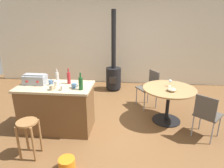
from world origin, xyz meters
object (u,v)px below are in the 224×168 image
Objects in this scene: cup_1 at (74,86)px; wine_glass at (170,81)px; cup_0 at (62,88)px; cup_4 at (51,83)px; bottle_0 at (69,78)px; cup_2 at (57,84)px; wood_stove at (114,72)px; kitchen_island at (57,108)px; dining_table at (169,96)px; folding_chair_near at (149,86)px; bottle_2 at (81,83)px; serving_bowl at (172,89)px; bottle_1 at (57,76)px; cup_3 at (52,88)px; wooden_stool at (28,131)px; plastic_bucket at (67,165)px; toolbox at (35,79)px; folding_chair_far at (207,114)px.

cup_1 is 1.94m from wine_glass.
cup_4 reaches higher than cup_0.
bottle_0 is 2.49× the size of cup_2.
wine_glass is at bearing -51.00° from wood_stove.
dining_table is at bearing 13.47° from kitchen_island.
folding_chair_near reaches higher than dining_table.
bottle_2 is 1.73m from serving_bowl.
kitchen_island is at bearing 140.43° from cup_2.
cup_0 is at bearing -60.49° from bottle_1.
bottle_0 is at bearing 136.23° from bottle_2.
serving_bowl is (-0.02, -0.28, -0.07)m from wine_glass.
cup_0 reaches higher than wine_glass.
wine_glass is (2.13, 0.68, -0.11)m from cup_2.
kitchen_island is at bearing 98.50° from cup_3.
cup_1 is 0.48m from cup_4.
plastic_bucket is at bearing -20.94° from wooden_stool.
bottle_2 is 0.32m from cup_0.
folding_chair_near is 2.17× the size of toolbox.
cup_4 is (-2.80, 0.07, 0.45)m from folding_chair_far.
folding_chair_near is 2.14m from bottle_1.
wood_stove is at bearing 73.09° from bottle_0.
cup_2 is 0.50× the size of plastic_bucket.
bottle_2 is at bearing -35.72° from bottle_1.
cup_2 is at bearing -39.57° from kitchen_island.
wood_stove is at bearing 132.08° from folding_chair_near.
cup_0 is at bearing -176.32° from folding_chair_far.
toolbox is at bearing -152.63° from folding_chair_near.
cup_0 is 1.24m from plastic_bucket.
bottle_1 is 1.35× the size of serving_bowl.
toolbox is at bearing 178.23° from folding_chair_far.
toolbox is at bearing 173.11° from kitchen_island.
bottle_2 is (0.53, -0.16, 0.56)m from kitchen_island.
dining_table is 2.10m from cup_0.
bottle_0 is at bearing -168.85° from dining_table.
wooden_stool is 0.58× the size of dining_table.
bottle_2 reaches higher than folding_chair_near.
cup_1 is 1.03× the size of cup_2.
serving_bowl is (1.78, 0.44, -0.17)m from cup_1.
folding_chair_far is at bearing -51.19° from wood_stove.
bottle_0 reaches higher than bottle_1.
cup_0 is 2.14m from wine_glass.
plastic_bucket is (-1.64, -1.58, -0.47)m from dining_table.
bottle_0 reaches higher than kitchen_island.
cup_0 is 1.03× the size of cup_4.
cup_4 is (-0.61, 0.18, -0.07)m from bottle_2.
wine_glass is (2.33, 1.45, 0.40)m from wooden_stool.
folding_chair_far is 2.55m from bottle_0.
serving_bowl is at bearing 6.73° from toolbox.
toolbox reaches higher than plastic_bucket.
dining_table is at bearing 10.42° from toolbox.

